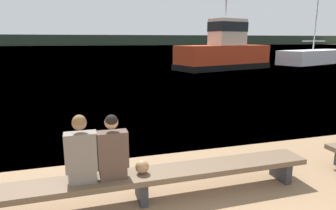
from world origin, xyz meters
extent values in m
plane|color=teal|center=(0.00, 124.51, 0.00)|extent=(240.00, 240.00, 0.00)
cube|color=#2D3D2D|center=(0.00, 132.31, 2.13)|extent=(600.00, 12.00, 4.26)
cube|color=brown|center=(-0.31, 2.78, 0.40)|extent=(5.61, 0.54, 0.09)
cube|color=#2D2D33|center=(2.20, 2.78, 0.18)|extent=(0.12, 0.46, 0.36)
cube|color=#2D2D33|center=(-0.31, 2.78, 0.18)|extent=(0.12, 0.46, 0.36)
cube|color=#70665B|center=(-1.15, 2.83, 0.53)|extent=(0.38, 0.35, 0.18)
cube|color=#70665B|center=(-1.15, 2.76, 0.90)|extent=(0.44, 0.22, 0.55)
sphere|color=#846047|center=(-1.15, 2.76, 1.32)|extent=(0.20, 0.20, 0.20)
sphere|color=brown|center=(-1.15, 2.74, 1.34)|extent=(0.19, 0.19, 0.19)
cube|color=#4C382D|center=(-0.72, 2.83, 0.53)|extent=(0.38, 0.35, 0.18)
cube|color=#4C382D|center=(-0.72, 2.76, 0.89)|extent=(0.44, 0.22, 0.53)
sphere|color=tan|center=(-0.72, 2.76, 1.29)|extent=(0.19, 0.19, 0.19)
sphere|color=black|center=(-0.72, 2.75, 1.32)|extent=(0.18, 0.18, 0.18)
ellipsoid|color=#9E754C|center=(-0.28, 2.79, 0.55)|extent=(0.21, 0.19, 0.21)
cube|color=red|center=(10.56, 21.52, 0.98)|extent=(8.62, 4.95, 1.95)
cube|color=black|center=(10.56, 21.52, 0.23)|extent=(8.81, 5.10, 0.47)
cube|color=beige|center=(10.96, 21.63, 3.02)|extent=(3.21, 2.43, 2.13)
cube|color=black|center=(10.96, 21.63, 3.44)|extent=(3.28, 2.50, 0.77)
cylinder|color=#B2B2B7|center=(10.68, 21.55, 5.22)|extent=(0.14, 0.14, 2.29)
cube|color=silver|center=(22.22, 23.96, 0.69)|extent=(9.80, 5.61, 1.37)
cylinder|color=#B7B7BC|center=(21.77, 23.80, 5.36)|extent=(0.12, 0.12, 7.97)
cylinder|color=#B7B7BC|center=(21.77, 23.80, 2.27)|extent=(4.04, 1.44, 0.08)
camera|label=1|loc=(-1.12, -1.35, 2.43)|focal=32.00mm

